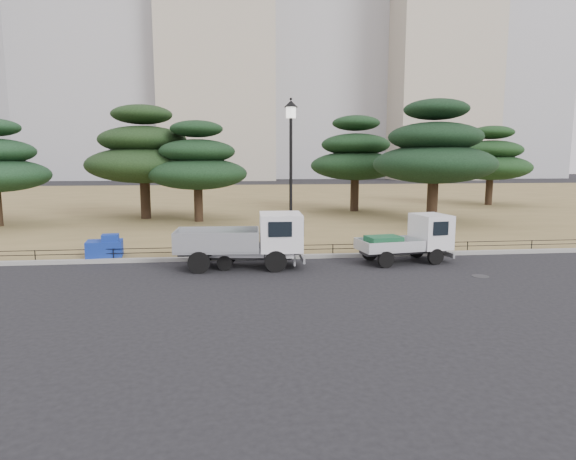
{
  "coord_description": "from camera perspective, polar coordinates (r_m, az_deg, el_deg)",
  "views": [
    {
      "loc": [
        -2.15,
        -16.93,
        4.11
      ],
      "look_at": [
        0.0,
        2.0,
        1.3
      ],
      "focal_mm": 30.0,
      "sensor_mm": 36.0,
      "label": 1
    }
  ],
  "objects": [
    {
      "name": "tower_far_east",
      "position": [
        126.51,
        23.97,
        21.84
      ],
      "size": [
        24.0,
        20.0,
        70.0
      ],
      "primitive_type": "cube",
      "color": "#A0A0A5",
      "rests_on": "ground"
    },
    {
      "name": "pine_center_left",
      "position": [
        31.19,
        -10.69,
        7.73
      ],
      "size": [
        6.26,
        6.26,
        6.36
      ],
      "color": "black",
      "rests_on": "lawn"
    },
    {
      "name": "ground",
      "position": [
        17.55,
        0.74,
        -5.15
      ],
      "size": [
        220.0,
        220.0,
        0.0
      ],
      "primitive_type": "plane",
      "color": "black"
    },
    {
      "name": "truck_kei_front",
      "position": [
        18.43,
        -3.39,
        -1.83
      ],
      "size": [
        3.35,
        1.74,
        1.7
      ],
      "rotation": [
        0.0,
        0.0,
        -0.12
      ],
      "color": "black",
      "rests_on": "ground"
    },
    {
      "name": "tower_east",
      "position": [
        109.36,
        17.23,
        18.51
      ],
      "size": [
        20.0,
        18.0,
        48.0
      ],
      "primitive_type": "cube",
      "color": "#AAA08C",
      "rests_on": "ground"
    },
    {
      "name": "pine_east_near",
      "position": [
        31.74,
        16.96,
        8.84
      ],
      "size": [
        7.56,
        7.56,
        7.64
      ],
      "color": "black",
      "rests_on": "lawn"
    },
    {
      "name": "tower_center_left",
      "position": [
        104.62,
        -8.45,
        21.23
      ],
      "size": [
        22.0,
        20.0,
        55.0
      ],
      "primitive_type": "cube",
      "color": "#AAA08C",
      "rests_on": "ground"
    },
    {
      "name": "curb",
      "position": [
        20.06,
        -0.19,
        -3.2
      ],
      "size": [
        120.0,
        0.25,
        0.16
      ],
      "primitive_type": "cube",
      "color": "gray",
      "rests_on": "ground"
    },
    {
      "name": "truck_kei_rear",
      "position": [
        19.9,
        14.31,
        -1.0
      ],
      "size": [
        3.83,
        2.07,
        1.91
      ],
      "rotation": [
        0.0,
        0.0,
        0.15
      ],
      "color": "black",
      "rests_on": "ground"
    },
    {
      "name": "street_lamp",
      "position": [
        19.97,
        0.34,
        9.28
      ],
      "size": [
        0.57,
        0.57,
        6.32
      ],
      "color": "black",
      "rests_on": "lawn"
    },
    {
      "name": "pine_east_far",
      "position": [
        45.5,
        22.91,
        7.69
      ],
      "size": [
        6.76,
        6.76,
        6.8
      ],
      "color": "black",
      "rests_on": "lawn"
    },
    {
      "name": "pine_center_right",
      "position": [
        37.29,
        7.98,
        8.66
      ],
      "size": [
        6.81,
        6.81,
        7.22
      ],
      "color": "black",
      "rests_on": "lawn"
    },
    {
      "name": "pine_west_near",
      "position": [
        33.64,
        -16.75,
        8.65
      ],
      "size": [
        7.49,
        7.49,
        7.48
      ],
      "color": "black",
      "rests_on": "lawn"
    },
    {
      "name": "truck_large",
      "position": [
        18.35,
        -4.83,
        -0.92
      ],
      "size": [
        4.81,
        2.07,
        2.07
      ],
      "rotation": [
        0.0,
        0.0,
        -0.04
      ],
      "color": "black",
      "rests_on": "ground"
    },
    {
      "name": "tarp_pile",
      "position": [
        21.13,
        -20.85,
        -1.94
      ],
      "size": [
        1.53,
        1.21,
        0.93
      ],
      "rotation": [
        0.0,
        0.0,
        0.14
      ],
      "color": "#132F97",
      "rests_on": "lawn"
    },
    {
      "name": "lawn",
      "position": [
        47.75,
        -3.88,
        3.53
      ],
      "size": [
        120.0,
        56.0,
        0.15
      ],
      "primitive_type": "cube",
      "color": "olive",
      "rests_on": "ground"
    },
    {
      "name": "manhole",
      "position": [
        18.41,
        21.83,
        -5.1
      ],
      "size": [
        0.6,
        0.6,
        0.01
      ],
      "primitive_type": "cylinder",
      "color": "#2D2D30",
      "rests_on": "ground"
    },
    {
      "name": "pipe_fence",
      "position": [
        20.13,
        -0.24,
        -2.11
      ],
      "size": [
        38.0,
        0.04,
        0.4
      ],
      "color": "black",
      "rests_on": "lawn"
    },
    {
      "name": "radio_tower",
      "position": [
        128.69,
        30.71,
        18.89
      ],
      "size": [
        1.8,
        1.8,
        63.0
      ],
      "color": "#D83F33",
      "rests_on": "ground"
    }
  ]
}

